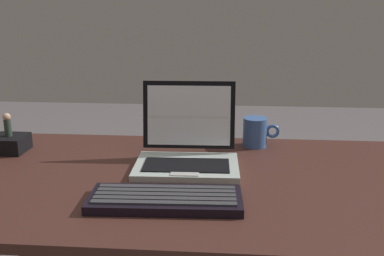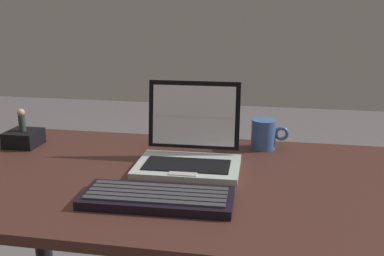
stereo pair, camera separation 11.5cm
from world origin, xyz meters
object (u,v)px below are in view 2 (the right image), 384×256
at_px(figurine, 22,119).
at_px(coffee_mug, 264,134).
at_px(laptop_front, 190,150).
at_px(figurine_stand, 24,138).
at_px(external_keyboard, 157,198).

distance_m(figurine, coffee_mug, 0.76).
relative_size(laptop_front, figurine, 4.00).
bearing_deg(coffee_mug, figurine_stand, -171.52).
distance_m(external_keyboard, figurine_stand, 0.62).
bearing_deg(external_keyboard, laptop_front, 83.79).
xyz_separation_m(external_keyboard, figurine_stand, (-0.53, 0.33, 0.01)).
bearing_deg(external_keyboard, figurine_stand, 147.80).
distance_m(laptop_front, figurine, 0.56).
bearing_deg(external_keyboard, coffee_mug, 62.85).
bearing_deg(laptop_front, external_keyboard, -96.21).
relative_size(laptop_front, external_keyboard, 0.82).
height_order(laptop_front, figurine_stand, laptop_front).
bearing_deg(laptop_front, figurine_stand, 171.95).
height_order(laptop_front, external_keyboard, laptop_front).
xyz_separation_m(laptop_front, figurine, (-0.55, 0.08, 0.04)).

